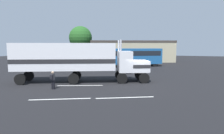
{
  "coord_description": "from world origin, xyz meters",
  "views": [
    {
      "loc": [
        3.43,
        -18.99,
        3.83
      ],
      "look_at": [
        -2.94,
        -0.55,
        1.6
      ],
      "focal_mm": 29.18,
      "sensor_mm": 36.0,
      "label": 1
    }
  ],
  "objects_px": {
    "semi_truck": "(76,59)",
    "person_bystander": "(53,79)",
    "parked_car": "(74,63)",
    "tree_left": "(81,38)",
    "parked_bus": "(132,56)"
  },
  "relations": [
    {
      "from": "parked_car",
      "to": "tree_left",
      "type": "xyz_separation_m",
      "value": [
        -4.43,
        10.78,
        5.02
      ]
    },
    {
      "from": "person_bystander",
      "to": "tree_left",
      "type": "height_order",
      "value": "tree_left"
    },
    {
      "from": "person_bystander",
      "to": "parked_bus",
      "type": "height_order",
      "value": "parked_bus"
    },
    {
      "from": "semi_truck",
      "to": "parked_car",
      "type": "relative_size",
      "value": 2.96
    },
    {
      "from": "person_bystander",
      "to": "semi_truck",
      "type": "bearing_deg",
      "value": 85.59
    },
    {
      "from": "person_bystander",
      "to": "parked_car",
      "type": "bearing_deg",
      "value": 114.42
    },
    {
      "from": "semi_truck",
      "to": "tree_left",
      "type": "bearing_deg",
      "value": 117.46
    },
    {
      "from": "parked_bus",
      "to": "parked_car",
      "type": "distance_m",
      "value": 11.06
    },
    {
      "from": "semi_truck",
      "to": "person_bystander",
      "type": "height_order",
      "value": "semi_truck"
    },
    {
      "from": "person_bystander",
      "to": "parked_car",
      "type": "height_order",
      "value": "person_bystander"
    },
    {
      "from": "semi_truck",
      "to": "parked_car",
      "type": "bearing_deg",
      "value": 122.09
    },
    {
      "from": "parked_bus",
      "to": "parked_car",
      "type": "height_order",
      "value": "parked_bus"
    },
    {
      "from": "semi_truck",
      "to": "tree_left",
      "type": "xyz_separation_m",
      "value": [
        -11.31,
        21.77,
        3.3
      ]
    },
    {
      "from": "person_bystander",
      "to": "parked_bus",
      "type": "xyz_separation_m",
      "value": [
        2.62,
        20.52,
        1.17
      ]
    },
    {
      "from": "parked_bus",
      "to": "parked_car",
      "type": "bearing_deg",
      "value": -147.17
    }
  ]
}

